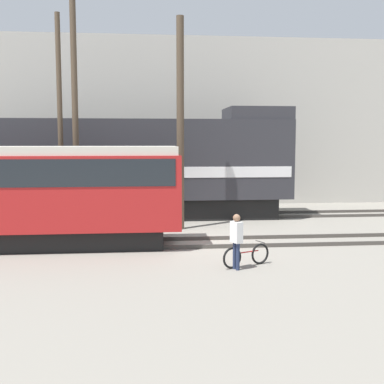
{
  "coord_description": "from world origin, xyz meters",
  "views": [
    {
      "loc": [
        -2.24,
        -17.51,
        3.7
      ],
      "look_at": [
        -0.51,
        0.48,
        1.8
      ],
      "focal_mm": 45.0,
      "sensor_mm": 36.0,
      "label": 1
    }
  ],
  "objects_px": {
    "utility_pole_left": "(60,124)",
    "utility_pole_center": "(75,115)",
    "freight_locomotive": "(120,167)",
    "person": "(236,236)",
    "utility_pole_right": "(180,125)",
    "streetcar": "(33,190)",
    "bicycle": "(246,256)"
  },
  "relations": [
    {
      "from": "utility_pole_left",
      "to": "utility_pole_center",
      "type": "xyz_separation_m",
      "value": [
        0.61,
        0.0,
        0.37
      ]
    },
    {
      "from": "freight_locomotive",
      "to": "person",
      "type": "height_order",
      "value": "freight_locomotive"
    },
    {
      "from": "freight_locomotive",
      "to": "utility_pole_right",
      "type": "relative_size",
      "value": 1.88
    },
    {
      "from": "streetcar",
      "to": "utility_pole_center",
      "type": "bearing_deg",
      "value": 71.74
    },
    {
      "from": "freight_locomotive",
      "to": "person",
      "type": "xyz_separation_m",
      "value": [
        3.82,
        -9.82,
        -1.51
      ]
    },
    {
      "from": "bicycle",
      "to": "utility_pole_center",
      "type": "height_order",
      "value": "utility_pole_center"
    },
    {
      "from": "person",
      "to": "freight_locomotive",
      "type": "bearing_deg",
      "value": 111.27
    },
    {
      "from": "utility_pole_left",
      "to": "streetcar",
      "type": "bearing_deg",
      "value": -97.81
    },
    {
      "from": "streetcar",
      "to": "utility_pole_right",
      "type": "xyz_separation_m",
      "value": [
        5.33,
        3.15,
        2.37
      ]
    },
    {
      "from": "streetcar",
      "to": "utility_pole_center",
      "type": "height_order",
      "value": "utility_pole_center"
    },
    {
      "from": "person",
      "to": "utility_pole_center",
      "type": "bearing_deg",
      "value": 129.14
    },
    {
      "from": "freight_locomotive",
      "to": "streetcar",
      "type": "distance_m",
      "value": 6.84
    },
    {
      "from": "freight_locomotive",
      "to": "streetcar",
      "type": "bearing_deg",
      "value": -112.81
    },
    {
      "from": "utility_pole_left",
      "to": "utility_pole_right",
      "type": "height_order",
      "value": "utility_pole_left"
    },
    {
      "from": "utility_pole_center",
      "to": "utility_pole_left",
      "type": "bearing_deg",
      "value": 180.0
    },
    {
      "from": "freight_locomotive",
      "to": "bicycle",
      "type": "height_order",
      "value": "freight_locomotive"
    },
    {
      "from": "bicycle",
      "to": "person",
      "type": "relative_size",
      "value": 0.95
    },
    {
      "from": "utility_pole_right",
      "to": "utility_pole_left",
      "type": "bearing_deg",
      "value": 180.0
    },
    {
      "from": "utility_pole_center",
      "to": "freight_locomotive",
      "type": "bearing_deg",
      "value": 62.93
    },
    {
      "from": "streetcar",
      "to": "person",
      "type": "xyz_separation_m",
      "value": [
        6.47,
        -3.52,
        -1.04
      ]
    },
    {
      "from": "freight_locomotive",
      "to": "utility_pole_right",
      "type": "bearing_deg",
      "value": -49.53
    },
    {
      "from": "freight_locomotive",
      "to": "utility_pole_left",
      "type": "height_order",
      "value": "utility_pole_left"
    },
    {
      "from": "freight_locomotive",
      "to": "bicycle",
      "type": "relative_size",
      "value": 10.74
    },
    {
      "from": "bicycle",
      "to": "utility_pole_right",
      "type": "relative_size",
      "value": 0.18
    },
    {
      "from": "person",
      "to": "utility_pole_left",
      "type": "distance_m",
      "value": 9.63
    },
    {
      "from": "person",
      "to": "utility_pole_left",
      "type": "height_order",
      "value": "utility_pole_left"
    },
    {
      "from": "person",
      "to": "utility_pole_left",
      "type": "xyz_separation_m",
      "value": [
        -6.04,
        6.67,
        3.43
      ]
    },
    {
      "from": "person",
      "to": "utility_pole_right",
      "type": "bearing_deg",
      "value": 99.67
    },
    {
      "from": "bicycle",
      "to": "utility_pole_center",
      "type": "distance_m",
      "value": 9.68
    },
    {
      "from": "utility_pole_left",
      "to": "utility_pole_right",
      "type": "xyz_separation_m",
      "value": [
        4.9,
        -0.0,
        -0.01
      ]
    },
    {
      "from": "freight_locomotive",
      "to": "utility_pole_left",
      "type": "relative_size",
      "value": 1.88
    },
    {
      "from": "person",
      "to": "utility_pole_center",
      "type": "distance_m",
      "value": 9.4
    }
  ]
}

